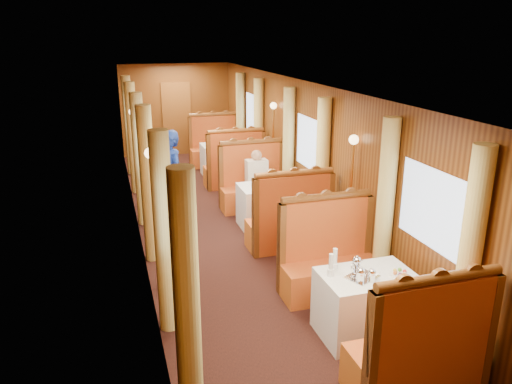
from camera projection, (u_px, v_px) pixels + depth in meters
name	position (u px, v px, depth m)	size (l,w,h in m)	color
floor	(229.00, 230.00, 8.73)	(3.00, 12.00, 0.01)	black
ceiling	(226.00, 85.00, 7.97)	(3.00, 12.00, 0.01)	silver
wall_far	(176.00, 110.00, 13.82)	(3.00, 2.50, 0.01)	brown
wall_left	(136.00, 168.00, 7.94)	(12.00, 2.50, 0.01)	brown
wall_right	(310.00, 155.00, 8.76)	(12.00, 2.50, 0.01)	brown
doorway_far	(177.00, 119.00, 13.87)	(0.80, 0.04, 2.00)	brown
table_near	(366.00, 305.00, 5.63)	(1.05, 0.72, 0.75)	white
banquette_near_fwd	(419.00, 354.00, 4.70)	(1.30, 0.55, 1.34)	#AB2B13
banquette_near_aft	(329.00, 263.00, 6.54)	(1.30, 0.55, 1.34)	#AB2B13
table_mid	(269.00, 206.00, 8.82)	(1.05, 0.72, 0.75)	white
banquette_mid_fwd	(289.00, 223.00, 7.89)	(1.30, 0.55, 1.34)	#AB2B13
banquette_mid_aft	(253.00, 187.00, 9.73)	(1.30, 0.55, 1.34)	#AB2B13
table_far	(224.00, 160.00, 12.01)	(1.05, 0.72, 0.75)	white
banquette_far_fwd	(235.00, 168.00, 11.08)	(1.30, 0.55, 1.34)	#AB2B13
banquette_far_aft	(215.00, 149.00, 12.92)	(1.30, 0.55, 1.34)	#AB2B13
tea_tray	(362.00, 277.00, 5.45)	(0.34, 0.26, 0.01)	silver
teapot_left	(360.00, 277.00, 5.33)	(0.16, 0.12, 0.13)	silver
teapot_right	(372.00, 277.00, 5.35)	(0.14, 0.11, 0.12)	silver
teapot_back	(356.00, 266.00, 5.56)	(0.18, 0.13, 0.14)	silver
fruit_plate	(400.00, 273.00, 5.51)	(0.24, 0.24, 0.05)	white
cup_inboard	(331.00, 267.00, 5.46)	(0.08, 0.08, 0.26)	white
cup_outboard	(335.00, 262.00, 5.59)	(0.08, 0.08, 0.26)	white
rose_vase_mid	(272.00, 176.00, 8.66)	(0.06, 0.06, 0.36)	silver
rose_vase_far	(225.00, 137.00, 11.85)	(0.06, 0.06, 0.36)	silver
window_left_near	(161.00, 240.00, 4.69)	(1.20, 0.90, 0.01)	#98ADCC
curtain_left_near_a	(187.00, 305.00, 4.09)	(0.22, 0.22, 2.35)	#E2D174
curtain_left_near_b	(164.00, 235.00, 5.52)	(0.22, 0.22, 2.35)	#E2D174
window_right_near	(432.00, 209.00, 5.51)	(1.20, 0.90, 0.01)	#98ADCC
curtain_right_near_a	(469.00, 262.00, 4.85)	(0.22, 0.22, 2.35)	#E2D174
curtain_right_near_b	(385.00, 210.00, 6.27)	(0.22, 0.22, 2.35)	#E2D174
window_left_mid	(136.00, 155.00, 7.88)	(1.20, 0.90, 0.01)	#98ADCC
curtain_left_mid_a	(148.00, 185.00, 7.28)	(0.22, 0.22, 2.35)	#E2D174
curtain_left_mid_b	(140.00, 160.00, 8.71)	(0.22, 0.22, 2.35)	#E2D174
window_right_mid	(310.00, 144.00, 8.70)	(1.20, 0.90, 0.01)	#98ADCC
curtain_right_mid_a	(322.00, 171.00, 8.04)	(0.22, 0.22, 2.35)	#E2D174
curtain_right_mid_b	(288.00, 150.00, 9.46)	(0.22, 0.22, 2.35)	#E2D174
window_left_far	(125.00, 120.00, 11.07)	(1.20, 0.90, 0.01)	#98ADCC
curtain_left_far_a	(133.00, 139.00, 10.47)	(0.22, 0.22, 2.35)	#E2D174
curtain_left_far_b	(129.00, 126.00, 11.90)	(0.22, 0.22, 2.35)	#E2D174
window_right_far	(253.00, 114.00, 11.89)	(1.20, 0.90, 0.01)	#98ADCC
curtain_right_far_a	(259.00, 131.00, 11.23)	(0.22, 0.22, 2.35)	#E2D174
curtain_right_far_b	(241.00, 120.00, 12.65)	(0.22, 0.22, 2.35)	#E2D174
sconce_left_fore	(152.00, 191.00, 6.33)	(0.14, 0.14, 1.95)	#BF8C3F
sconce_right_fore	(352.00, 174.00, 7.10)	(0.14, 0.14, 1.95)	#BF8C3F
sconce_left_aft	(134.00, 138.00, 9.52)	(0.14, 0.14, 1.95)	#BF8C3F
sconce_right_aft	(273.00, 130.00, 10.29)	(0.14, 0.14, 1.95)	#BF8C3F
steward	(171.00, 178.00, 8.82)	(0.62, 0.41, 1.70)	navy
passenger	(257.00, 175.00, 9.41)	(0.40, 0.44, 0.76)	beige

